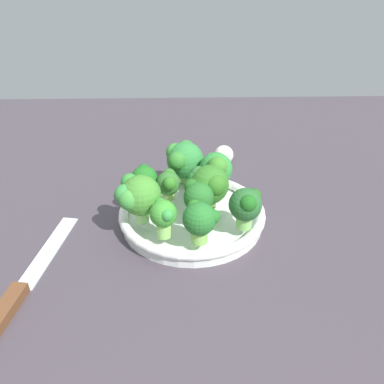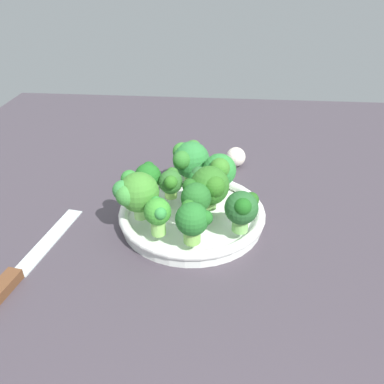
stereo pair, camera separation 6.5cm
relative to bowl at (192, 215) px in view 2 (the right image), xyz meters
The scene contains 14 objects.
ground_plane 5.10cm from the bowl, 32.76° to the left, with size 130.00×130.00×2.50cm, color #423A43.
bowl is the anchor object (origin of this frame).
broccoli_floret_0 6.60cm from the bowl, 141.93° to the left, with size 4.12×5.38×5.00cm.
broccoli_floret_1 11.03cm from the bowl, 156.05° to the right, with size 6.99×6.59×7.82cm.
broccoli_floret_2 6.31cm from the bowl, 74.61° to the right, with size 4.71×5.04×6.47cm.
broccoli_floret_3 11.06cm from the bowl, 97.66° to the left, with size 6.79×7.58×7.48cm.
broccoli_floret_4 8.75cm from the bowl, 50.26° to the left, with size 5.73×6.79×7.61cm.
broccoli_floret_5 10.33cm from the bowl, 84.30° to the right, with size 5.41×5.15×6.38cm.
broccoli_floret_6 11.11cm from the bowl, 35.40° to the right, with size 5.16×5.42×6.56cm.
broccoli_floret_7 6.35cm from the bowl, ahead, with size 6.66×6.67×7.38cm.
broccoli_floret_8 10.03cm from the bowl, 120.26° to the right, with size 4.05×4.81×5.97cm.
broccoli_floret_9 10.22cm from the bowl, 152.21° to the left, with size 4.66×5.54×5.45cm.
knife 28.04cm from the bowl, 146.56° to the right, with size 6.49×26.65×1.50cm.
garlic_bulb 22.80cm from the bowl, 71.07° to the left, with size 4.12×4.12×4.12cm, color white.
Camera 2 is at (1.29, -57.96, 39.37)cm, focal length 37.62 mm.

